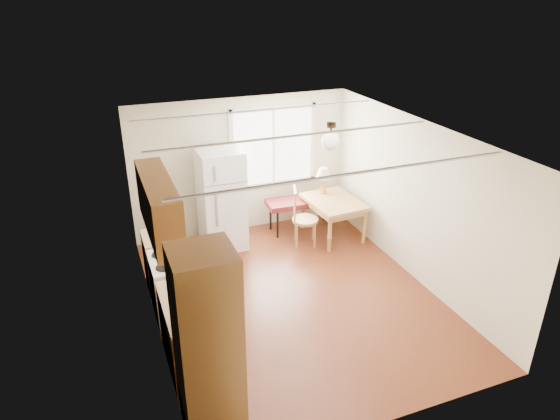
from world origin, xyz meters
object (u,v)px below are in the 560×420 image
dining_table (333,205)px  chair (300,213)px  refrigerator (221,199)px  bench (302,202)px

dining_table → chair: bearing=-176.7°
dining_table → chair: chair is taller
refrigerator → dining_table: refrigerator is taller
refrigerator → dining_table: (1.97, -0.37, -0.28)m
refrigerator → chair: (1.27, -0.46, -0.28)m
chair → bench: bearing=82.7°
refrigerator → chair: refrigerator is taller
bench → chair: (-0.28, -0.56, 0.06)m
bench → dining_table: bearing=-44.7°
bench → dining_table: dining_table is taller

